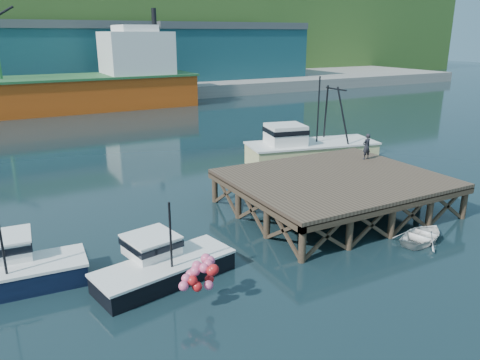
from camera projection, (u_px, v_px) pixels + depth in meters
ground at (255, 226)px, 26.02m from camera, size 300.00×300.00×0.00m
wharf at (337, 180)px, 27.79m from camera, size 12.00×10.00×2.62m
far_quay at (60, 87)px, 84.38m from camera, size 160.00×40.00×2.00m
warehouse_mid at (60, 57)px, 78.54m from camera, size 28.00×16.00×9.00m
warehouse_right at (220, 53)px, 92.21m from camera, size 30.00×16.00×9.00m
cargo_ship at (15, 89)px, 61.39m from camera, size 55.50×10.00×13.75m
hillside at (34, 30)px, 106.51m from camera, size 220.00×50.00×22.00m
boat_navy at (8, 269)px, 19.66m from camera, size 6.37×3.55×3.90m
boat_black at (162, 264)px, 20.34m from camera, size 6.46×5.36×3.79m
trawler at (309, 147)px, 37.99m from camera, size 11.10×5.83×7.07m
dinghy at (423, 235)px, 24.09m from camera, size 3.69×3.05×0.66m
dockworker at (367, 146)px, 31.43m from camera, size 0.66×0.46×1.76m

